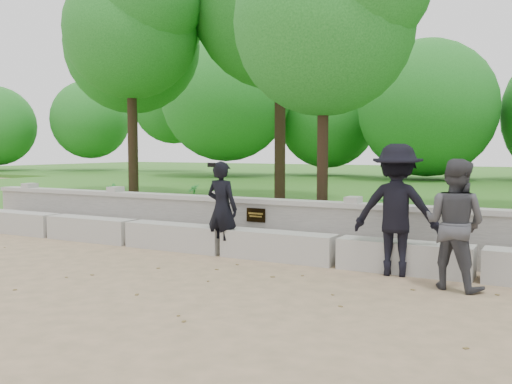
% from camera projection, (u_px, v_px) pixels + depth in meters
% --- Properties ---
extents(ground, '(80.00, 80.00, 0.00)m').
position_uv_depth(ground, '(153.00, 277.00, 7.88)').
color(ground, tan).
rests_on(ground, ground).
extents(lawn, '(40.00, 22.00, 0.25)m').
position_uv_depth(lawn, '(402.00, 195.00, 20.17)').
color(lawn, '#3D721B').
rests_on(lawn, ground).
extents(concrete_bench, '(11.90, 0.45, 0.45)m').
position_uv_depth(concrete_bench, '(224.00, 241.00, 9.53)').
color(concrete_bench, beige).
rests_on(concrete_bench, ground).
extents(parapet_wall, '(12.50, 0.35, 0.90)m').
position_uv_depth(parapet_wall, '(245.00, 222.00, 10.13)').
color(parapet_wall, '#B4B1AA').
rests_on(parapet_wall, ground).
extents(man_main, '(0.60, 0.54, 1.56)m').
position_uv_depth(man_main, '(222.00, 209.00, 9.39)').
color(man_main, black).
rests_on(man_main, ground).
extents(visitor_left, '(0.94, 0.82, 1.65)m').
position_uv_depth(visitor_left, '(455.00, 224.00, 7.16)').
color(visitor_left, '#3D3E42').
rests_on(visitor_left, ground).
extents(visitor_mid, '(1.26, 0.81, 1.84)m').
position_uv_depth(visitor_mid, '(397.00, 210.00, 7.94)').
color(visitor_mid, black).
rests_on(visitor_mid, ground).
extents(tree_far_left, '(4.48, 4.48, 7.51)m').
position_uv_depth(tree_far_left, '(132.00, 36.00, 18.92)').
color(tree_far_left, '#382619').
rests_on(tree_far_left, lawn).
extents(tree_left, '(3.73, 3.73, 6.93)m').
position_uv_depth(tree_left, '(131.00, 22.00, 15.87)').
color(tree_left, '#382619').
rests_on(tree_left, lawn).
extents(tree_near_right, '(3.43, 3.43, 5.83)m').
position_uv_depth(tree_near_right, '(324.00, 11.00, 10.74)').
color(tree_near_right, '#382619').
rests_on(tree_near_right, lawn).
extents(shrub_a, '(0.40, 0.41, 0.65)m').
position_uv_depth(shrub_a, '(114.00, 196.00, 14.26)').
color(shrub_a, '#2A7C2F').
rests_on(shrub_a, lawn).
extents(shrub_b, '(0.38, 0.38, 0.54)m').
position_uv_depth(shrub_b, '(392.00, 216.00, 10.56)').
color(shrub_b, '#2A7C2F').
rests_on(shrub_b, lawn).
extents(shrub_c, '(0.68, 0.61, 0.67)m').
position_uv_depth(shrub_c, '(383.00, 219.00, 9.65)').
color(shrub_c, '#2A7C2F').
rests_on(shrub_c, lawn).
extents(shrub_d, '(0.50, 0.49, 0.67)m').
position_uv_depth(shrub_d, '(194.00, 198.00, 13.76)').
color(shrub_d, '#2A7C2F').
rests_on(shrub_d, lawn).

